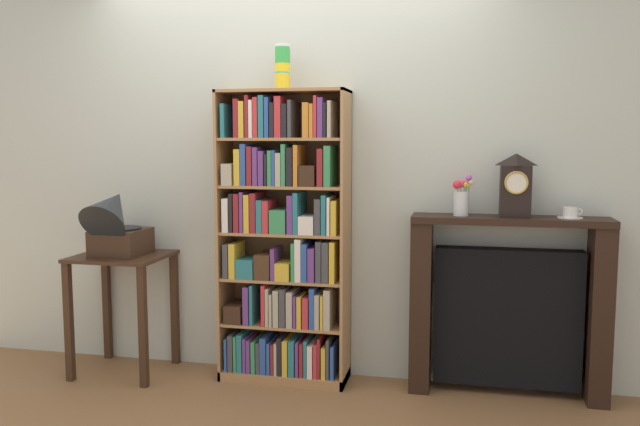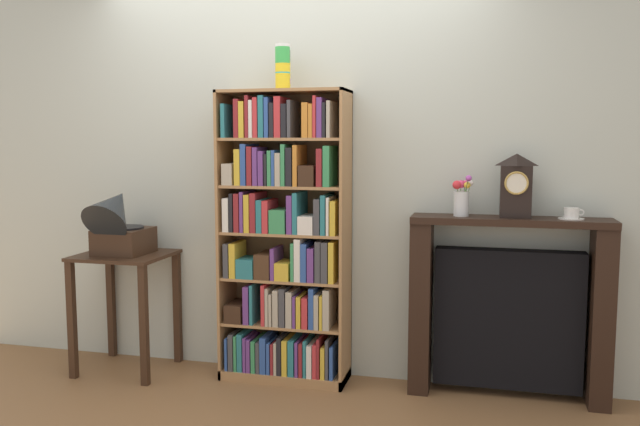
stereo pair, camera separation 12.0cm
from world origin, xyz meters
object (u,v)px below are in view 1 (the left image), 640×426
object	(u,v)px
cup_stack	(283,67)
gramophone	(115,222)
bookshelf	(284,245)
flower_vase	(462,198)
mantel_clock	(515,185)
fireplace_mantel	(507,308)
side_table_left	(123,285)
teacup_with_saucer	(570,213)

from	to	relation	value
cup_stack	gramophone	bearing A→B (deg)	-171.68
bookshelf	gramophone	size ratio (longest dim) A/B	3.55
flower_vase	mantel_clock	bearing A→B (deg)	-0.38
fireplace_mantel	mantel_clock	size ratio (longest dim) A/B	3.09
side_table_left	mantel_clock	xyz separation A→B (m)	(2.40, 0.12, 0.66)
flower_vase	teacup_with_saucer	distance (m)	0.60
bookshelf	teacup_with_saucer	world-z (taller)	bookshelf
bookshelf	flower_vase	world-z (taller)	bookshelf
bookshelf	flower_vase	size ratio (longest dim) A/B	7.51
gramophone	flower_vase	world-z (taller)	flower_vase
side_table_left	fireplace_mantel	world-z (taller)	fireplace_mantel
mantel_clock	flower_vase	xyz separation A→B (m)	(-0.30, 0.00, -0.08)
teacup_with_saucer	bookshelf	bearing A→B (deg)	-178.90
cup_stack	side_table_left	bearing A→B (deg)	-175.15
side_table_left	fireplace_mantel	distance (m)	2.39
bookshelf	fireplace_mantel	distance (m)	1.38
fireplace_mantel	gramophone	bearing A→B (deg)	-174.92
side_table_left	fireplace_mantel	bearing A→B (deg)	3.54
flower_vase	cup_stack	bearing A→B (deg)	-178.03
side_table_left	gramophone	bearing A→B (deg)	-90.00
side_table_left	fireplace_mantel	size ratio (longest dim) A/B	0.69
cup_stack	teacup_with_saucer	xyz separation A→B (m)	(1.66, 0.04, -0.84)
teacup_with_saucer	side_table_left	bearing A→B (deg)	-177.34
fireplace_mantel	mantel_clock	xyz separation A→B (m)	(0.02, -0.02, 0.72)
bookshelf	cup_stack	xyz separation A→B (m)	(0.00, -0.00, 1.08)
mantel_clock	flower_vase	size ratio (longest dim) A/B	1.52
bookshelf	cup_stack	bearing A→B (deg)	-54.77
cup_stack	teacup_with_saucer	world-z (taller)	cup_stack
flower_vase	bookshelf	bearing A→B (deg)	-178.31
gramophone	mantel_clock	world-z (taller)	mantel_clock
side_table_left	mantel_clock	distance (m)	2.50
cup_stack	teacup_with_saucer	size ratio (longest dim) A/B	1.94
gramophone	teacup_with_saucer	world-z (taller)	gramophone
gramophone	flower_vase	size ratio (longest dim) A/B	2.12
fireplace_mantel	flower_vase	xyz separation A→B (m)	(-0.28, -0.02, 0.64)
fireplace_mantel	teacup_with_saucer	size ratio (longest dim) A/B	8.09
fireplace_mantel	teacup_with_saucer	distance (m)	0.65
side_table_left	gramophone	distance (m)	0.41
side_table_left	flower_vase	xyz separation A→B (m)	(2.11, 0.13, 0.59)
flower_vase	fireplace_mantel	bearing A→B (deg)	4.58
bookshelf	flower_vase	xyz separation A→B (m)	(1.06, 0.03, 0.31)
gramophone	teacup_with_saucer	distance (m)	2.71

